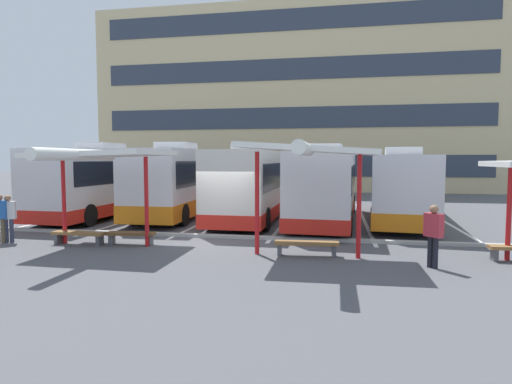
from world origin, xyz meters
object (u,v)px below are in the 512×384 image
waiting_passenger_2 (433,231)px  waiting_passenger_3 (8,215)px  coach_bus_0 (119,181)px  bench_2 (79,235)px  waiting_passenger_1 (0,215)px  waiting_shelter_1 (99,156)px  coach_bus_4 (400,187)px  bench_3 (131,235)px  waiting_shelter_2 (307,152)px  coach_bus_2 (258,183)px  coach_bus_3 (326,186)px  coach_bus_1 (186,182)px  bench_4 (307,245)px

waiting_passenger_2 → waiting_passenger_3: waiting_passenger_2 is taller
coach_bus_0 → bench_2: (2.96, -8.36, -1.45)m
bench_2 → waiting_passenger_1: (-2.92, -0.20, 0.67)m
coach_bus_0 → waiting_shelter_1: bearing=-65.5°
coach_bus_4 → bench_2: 14.45m
bench_2 → waiting_shelter_1: bearing=-6.9°
coach_bus_0 → waiting_passenger_1: size_ratio=7.24×
bench_3 → waiting_passenger_2: bearing=-8.5°
bench_2 → bench_3: (1.80, 0.28, -0.01)m
bench_3 → waiting_shelter_2: 6.77m
coach_bus_2 → coach_bus_3: size_ratio=1.11×
coach_bus_3 → waiting_shelter_2: (-0.41, -7.72, 1.47)m
coach_bus_1 → bench_3: size_ratio=6.63×
bench_3 → waiting_passenger_3: size_ratio=1.00×
coach_bus_0 → waiting_passenger_2: 17.21m
bench_4 → bench_3: bearing=174.4°
waiting_shelter_1 → bench_2: 2.86m
bench_4 → coach_bus_0: bearing=141.3°
coach_bus_4 → waiting_passenger_3: 16.72m
coach_bus_1 → waiting_passenger_1: coach_bus_1 is taller
coach_bus_2 → bench_4: size_ratio=6.05×
waiting_shelter_2 → waiting_passenger_1: (-10.81, 0.38, -2.16)m
coach_bus_3 → waiting_passenger_3: coach_bus_3 is taller
waiting_shelter_1 → bench_4: bearing=-1.7°
coach_bus_3 → coach_bus_4: bearing=17.8°
coach_bus_2 → bench_2: bearing=-120.4°
bench_4 → waiting_passenger_1: (-10.81, 0.12, 0.67)m
waiting_passenger_1 → coach_bus_0: bearing=90.2°
coach_bus_0 → bench_4: (10.84, -8.68, -1.45)m
bench_4 → waiting_passenger_2: bearing=-13.5°
waiting_shelter_2 → coach_bus_0: bearing=140.5°
coach_bus_4 → waiting_shelter_2: size_ratio=2.48×
coach_bus_0 → waiting_shelter_2: (10.84, -8.94, 1.38)m
coach_bus_3 → waiting_passenger_2: coach_bus_3 is taller
coach_bus_3 → bench_3: (-6.49, -6.86, -1.37)m
coach_bus_0 → bench_4: coach_bus_0 is taller
coach_bus_4 → waiting_passenger_1: (-14.71, -8.46, -0.61)m
coach_bus_2 → waiting_shelter_1: size_ratio=2.27×
coach_bus_3 → waiting_passenger_3: bearing=-146.9°
waiting_shelter_1 → bench_2: waiting_shelter_1 is taller
coach_bus_1 → coach_bus_3: 7.60m
waiting_passenger_1 → coach_bus_3: bearing=33.2°
coach_bus_0 → waiting_passenger_2: coach_bus_0 is taller
bench_4 → coach_bus_2: bearing=109.9°
waiting_shelter_2 → bench_4: (-0.00, 0.26, -2.83)m
waiting_passenger_2 → bench_2: bearing=174.2°
waiting_shelter_1 → waiting_passenger_3: bearing=178.9°
coach_bus_3 → waiting_passenger_3: 13.16m
waiting_shelter_1 → bench_4: waiting_shelter_1 is taller
waiting_shelter_1 → coach_bus_1: bearing=90.5°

